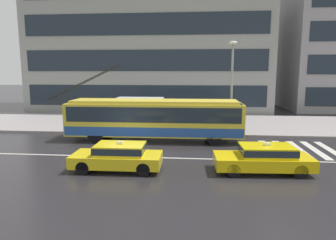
{
  "coord_description": "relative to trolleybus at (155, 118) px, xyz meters",
  "views": [
    {
      "loc": [
        4.05,
        -17.3,
        4.69
      ],
      "look_at": [
        2.18,
        2.9,
        1.42
      ],
      "focal_mm": 32.96,
      "sensor_mm": 36.0,
      "label": 1
    }
  ],
  "objects": [
    {
      "name": "street_lamp",
      "position": [
        5.28,
        2.07,
        2.52
      ],
      "size": [
        0.6,
        0.32,
        6.58
      ],
      "color": "gray",
      "rests_on": "sidewalk_slab"
    },
    {
      "name": "bus_shelter",
      "position": [
        -1.63,
        3.72,
        0.42
      ],
      "size": [
        3.64,
        1.51,
        2.44
      ],
      "color": "gray",
      "rests_on": "sidewalk_slab"
    },
    {
      "name": "lane_centre_line",
      "position": [
        -1.27,
        -4.24,
        -1.52
      ],
      "size": [
        72.0,
        0.14,
        0.01
      ],
      "primitive_type": "cube",
      "color": "silver",
      "rests_on": "ground_plane"
    },
    {
      "name": "crosswalk_stripe_edge_near",
      "position": [
        7.18,
        -1.72,
        -1.51
      ],
      "size": [
        0.44,
        4.4,
        0.01
      ],
      "primitive_type": "cube",
      "color": "beige",
      "rests_on": "ground_plane"
    },
    {
      "name": "crosswalk_stripe_inner_b",
      "position": [
        9.88,
        -1.72,
        -1.51
      ],
      "size": [
        0.44,
        4.4,
        0.01
      ],
      "primitive_type": "cube",
      "color": "beige",
      "rests_on": "ground_plane"
    },
    {
      "name": "crosswalk_stripe_edge_far",
      "position": [
        10.78,
        -1.72,
        -1.51
      ],
      "size": [
        0.44,
        4.4,
        0.01
      ],
      "primitive_type": "cube",
      "color": "beige",
      "rests_on": "ground_plane"
    },
    {
      "name": "taxi_oncoming_near",
      "position": [
        -0.88,
        -6.46,
        -0.82
      ],
      "size": [
        4.23,
        1.88,
        1.39
      ],
      "color": "yellow",
      "rests_on": "ground_plane"
    },
    {
      "name": "ground_plane",
      "position": [
        -1.27,
        -3.04,
        -1.52
      ],
      "size": [
        160.0,
        160.0,
        0.0
      ],
      "primitive_type": "plane",
      "color": "#262427"
    },
    {
      "name": "pedestrian_at_shelter",
      "position": [
        4.93,
        2.48,
        0.17
      ],
      "size": [
        1.11,
        1.11,
        1.97
      ],
      "color": "black",
      "rests_on": "sidewalk_slab"
    },
    {
      "name": "crosswalk_stripe_inner_a",
      "position": [
        8.08,
        -1.72,
        -1.51
      ],
      "size": [
        0.44,
        4.4,
        0.01
      ],
      "primitive_type": "cube",
      "color": "beige",
      "rests_on": "ground_plane"
    },
    {
      "name": "trolleybus",
      "position": [
        0.0,
        0.0,
        0.0
      ],
      "size": [
        13.12,
        2.68,
        5.08
      ],
      "color": "gold",
      "rests_on": "ground_plane"
    },
    {
      "name": "pedestrian_approaching_curb",
      "position": [
        -4.84,
        3.86,
        0.25
      ],
      "size": [
        1.26,
        1.26,
        2.04
      ],
      "color": "#2B2B4F",
      "rests_on": "sidewalk_slab"
    },
    {
      "name": "office_tower_corner_left",
      "position": [
        -2.79,
        18.42,
        7.99
      ],
      "size": [
        27.59,
        12.6,
        19.0
      ],
      "color": "#959993",
      "rests_on": "ground_plane"
    },
    {
      "name": "crosswalk_stripe_center",
      "position": [
        8.98,
        -1.72,
        -1.51
      ],
      "size": [
        0.44,
        4.4,
        0.01
      ],
      "primitive_type": "cube",
      "color": "beige",
      "rests_on": "ground_plane"
    },
    {
      "name": "taxi_oncoming_far",
      "position": [
        5.95,
        -6.14,
        -0.82
      ],
      "size": [
        4.51,
        2.05,
        1.39
      ],
      "color": "yellow",
      "rests_on": "ground_plane"
    },
    {
      "name": "sidewalk_slab",
      "position": [
        -1.27,
        6.6,
        -1.45
      ],
      "size": [
        80.0,
        10.0,
        0.14
      ],
      "primitive_type": "cube",
      "color": "gray",
      "rests_on": "ground_plane"
    }
  ]
}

